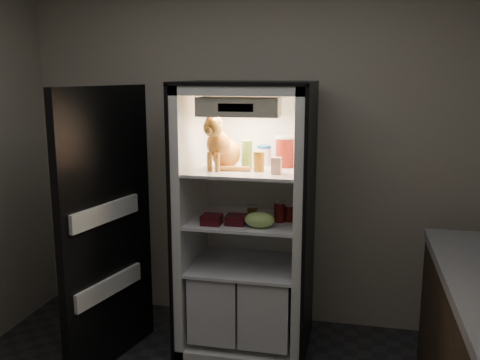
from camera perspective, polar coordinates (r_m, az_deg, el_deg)
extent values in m
plane|color=#A39C87|center=(4.08, 1.98, 3.20)|extent=(3.60, 0.00, 3.60)
cube|color=white|center=(4.03, 1.60, -3.05)|extent=(0.85, 0.06, 1.85)
cube|color=white|center=(3.83, -5.14, -3.88)|extent=(0.06, 0.70, 1.85)
cube|color=white|center=(3.67, 6.73, -4.57)|extent=(0.06, 0.70, 1.85)
cube|color=white|center=(3.60, 0.70, 9.63)|extent=(0.85, 0.70, 0.06)
cube|color=white|center=(4.06, 0.64, -16.49)|extent=(0.85, 0.70, 0.06)
cube|color=black|center=(3.84, -5.74, -3.84)|extent=(0.02, 0.72, 1.87)
cube|color=black|center=(3.67, 7.38, -4.60)|extent=(0.02, 0.72, 1.87)
cube|color=black|center=(3.59, 0.70, 10.30)|extent=(0.90, 0.72, 0.02)
cube|color=white|center=(3.62, 0.59, 1.05)|extent=(0.73, 0.62, 0.02)
cube|color=white|center=(3.70, 0.57, -4.29)|extent=(0.73, 0.62, 0.02)
cube|color=white|center=(3.93, -2.00, -12.30)|extent=(0.34, 0.58, 0.48)
cube|color=white|center=(3.87, 3.16, -12.73)|extent=(0.34, 0.58, 0.48)
cube|color=white|center=(3.80, 0.56, -9.08)|extent=(0.73, 0.62, 0.02)
cube|color=beige|center=(3.37, -0.14, 7.81)|extent=(0.52, 0.18, 0.12)
cube|color=black|center=(3.28, -0.47, 7.72)|extent=(0.22, 0.01, 0.05)
cube|color=black|center=(3.62, -14.00, -5.07)|extent=(0.26, 0.86, 1.85)
cube|color=white|center=(3.69, -13.93, -10.93)|extent=(0.20, 0.63, 0.12)
cube|color=white|center=(3.53, -14.31, -3.40)|extent=(0.20, 0.63, 0.12)
ellipsoid|color=#C06F18|center=(3.65, -1.49, 2.82)|extent=(0.26, 0.29, 0.20)
ellipsoid|color=#C06F18|center=(3.55, -2.32, 3.85)|extent=(0.19, 0.18, 0.17)
sphere|color=#B96E24|center=(3.49, -2.89, 5.62)|extent=(0.16, 0.16, 0.13)
sphere|color=#B96E24|center=(3.45, -3.37, 5.30)|extent=(0.07, 0.07, 0.05)
cone|color=#B96E24|center=(3.51, -3.34, 6.69)|extent=(0.06, 0.06, 0.06)
cone|color=#B96E24|center=(3.47, -2.27, 6.64)|extent=(0.06, 0.06, 0.06)
cylinder|color=#C06F18|center=(3.54, -3.27, 1.98)|extent=(0.03, 0.03, 0.13)
cylinder|color=#C06F18|center=(3.50, -2.42, 1.89)|extent=(0.03, 0.03, 0.13)
cylinder|color=#C06F18|center=(3.53, -0.75, 1.23)|extent=(0.23, 0.06, 0.03)
cylinder|color=#217C2F|center=(3.61, 0.74, 2.61)|extent=(0.07, 0.07, 0.18)
cylinder|color=#217C2F|center=(3.60, 0.75, 4.13)|extent=(0.07, 0.07, 0.02)
cylinder|color=white|center=(3.76, 2.57, 2.50)|extent=(0.10, 0.10, 0.12)
cylinder|color=#16539F|center=(3.75, 2.58, 3.56)|extent=(0.10, 0.10, 0.02)
cylinder|color=maroon|center=(3.53, 2.02, 1.90)|extent=(0.07, 0.07, 0.12)
cylinder|color=#BA8B31|center=(3.52, 2.03, 2.95)|extent=(0.07, 0.07, 0.01)
cylinder|color=maroon|center=(3.69, 4.78, 2.91)|extent=(0.12, 0.12, 0.20)
cylinder|color=white|center=(3.67, 4.81, 4.56)|extent=(0.13, 0.13, 0.02)
cube|color=silver|center=(3.44, 3.90, 1.55)|extent=(0.06, 0.06, 0.11)
cylinder|color=black|center=(3.75, 4.33, -3.10)|extent=(0.06, 0.06, 0.11)
cylinder|color=#B2B2B2|center=(3.73, 4.34, -2.27)|extent=(0.06, 0.06, 0.00)
cylinder|color=black|center=(3.63, 5.27, -3.59)|extent=(0.06, 0.06, 0.11)
cylinder|color=#B2B2B2|center=(3.62, 5.29, -2.73)|extent=(0.06, 0.06, 0.00)
cylinder|color=black|center=(3.61, 4.23, -3.46)|extent=(0.07, 0.07, 0.13)
cylinder|color=#B2B2B2|center=(3.60, 4.25, -2.41)|extent=(0.07, 0.07, 0.00)
cylinder|color=#564018|center=(3.69, 1.29, -3.50)|extent=(0.07, 0.07, 0.08)
cylinder|color=#B2B2B2|center=(3.68, 1.29, -2.78)|extent=(0.07, 0.07, 0.01)
ellipsoid|color=#7CAE51|center=(3.48, 2.09, -4.27)|extent=(0.20, 0.15, 0.10)
cube|color=#450B12|center=(3.56, -3.03, -4.24)|extent=(0.13, 0.13, 0.06)
cube|color=#450B12|center=(3.55, -0.45, -4.25)|extent=(0.13, 0.13, 0.06)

